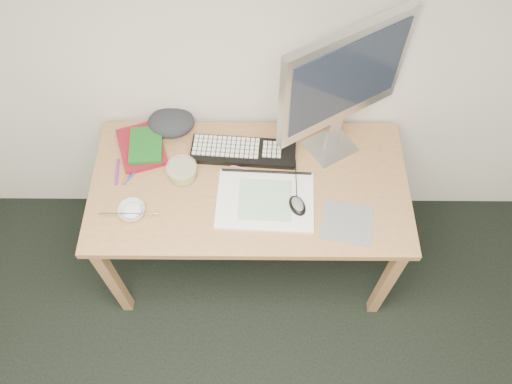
% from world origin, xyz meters
% --- Properties ---
extents(desk, '(1.40, 0.70, 0.75)m').
position_xyz_m(desk, '(-0.06, 1.43, 0.67)').
color(desk, tan).
rests_on(desk, ground).
extents(mousepad, '(0.24, 0.23, 0.00)m').
position_xyz_m(mousepad, '(0.35, 1.24, 0.75)').
color(mousepad, gray).
rests_on(mousepad, desk).
extents(sketchpad, '(0.43, 0.32, 0.01)m').
position_xyz_m(sketchpad, '(0.01, 1.34, 0.76)').
color(sketchpad, white).
rests_on(sketchpad, desk).
extents(keyboard, '(0.48, 0.18, 0.03)m').
position_xyz_m(keyboard, '(-0.09, 1.59, 0.76)').
color(keyboard, black).
rests_on(keyboard, desk).
extents(monitor, '(0.52, 0.34, 0.68)m').
position_xyz_m(monitor, '(0.31, 1.63, 1.17)').
color(monitor, silver).
rests_on(monitor, desk).
extents(mouse, '(0.10, 0.12, 0.04)m').
position_xyz_m(mouse, '(0.15, 1.31, 0.78)').
color(mouse, black).
rests_on(mouse, sketchpad).
extents(rice_bowl, '(0.14, 0.14, 0.04)m').
position_xyz_m(rice_bowl, '(-0.55, 1.28, 0.77)').
color(rice_bowl, white).
rests_on(rice_bowl, desk).
extents(chopsticks, '(0.24, 0.02, 0.02)m').
position_xyz_m(chopsticks, '(-0.56, 1.25, 0.79)').
color(chopsticks, '#BAB9BC').
rests_on(chopsticks, rice_bowl).
extents(fruit_tub, '(0.17, 0.17, 0.07)m').
position_xyz_m(fruit_tub, '(-0.35, 1.47, 0.78)').
color(fruit_tub, gold).
rests_on(fruit_tub, desk).
extents(book_red, '(0.26, 0.30, 0.03)m').
position_xyz_m(book_red, '(-0.56, 1.62, 0.76)').
color(book_red, maroon).
rests_on(book_red, desk).
extents(book_green, '(0.16, 0.21, 0.02)m').
position_xyz_m(book_green, '(-0.53, 1.61, 0.78)').
color(book_green, '#18601E').
rests_on(book_green, book_red).
extents(cloth_lump, '(0.21, 0.18, 0.08)m').
position_xyz_m(cloth_lump, '(-0.43, 1.75, 0.79)').
color(cloth_lump, '#23242A').
rests_on(cloth_lump, desk).
extents(pencil_pink, '(0.18, 0.07, 0.01)m').
position_xyz_m(pencil_pink, '(-0.06, 1.50, 0.75)').
color(pencil_pink, pink).
rests_on(pencil_pink, desk).
extents(pencil_tan, '(0.12, 0.16, 0.01)m').
position_xyz_m(pencil_tan, '(-0.03, 1.43, 0.75)').
color(pencil_tan, '#AB7D5A').
rests_on(pencil_tan, desk).
extents(pencil_black, '(0.19, 0.05, 0.01)m').
position_xyz_m(pencil_black, '(0.04, 1.54, 0.75)').
color(pencil_black, black).
rests_on(pencil_black, desk).
extents(marker_blue, '(0.07, 0.10, 0.01)m').
position_xyz_m(marker_blue, '(-0.58, 1.47, 0.76)').
color(marker_blue, '#2147B3').
rests_on(marker_blue, desk).
extents(marker_orange, '(0.05, 0.13, 0.01)m').
position_xyz_m(marker_orange, '(-0.59, 1.48, 0.76)').
color(marker_orange, '#DC5619').
rests_on(marker_orange, desk).
extents(marker_purple, '(0.03, 0.14, 0.01)m').
position_xyz_m(marker_purple, '(-0.65, 1.49, 0.76)').
color(marker_purple, '#812894').
rests_on(marker_purple, desk).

